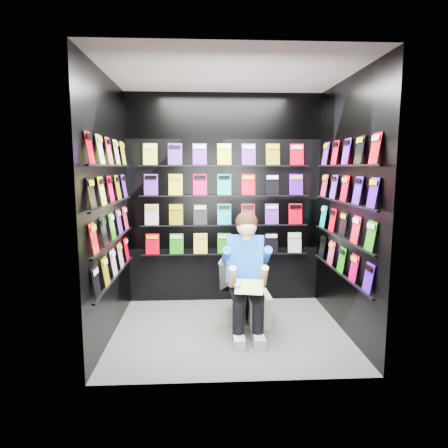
{
  "coord_description": "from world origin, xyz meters",
  "views": [
    {
      "loc": [
        -0.27,
        -3.98,
        1.71
      ],
      "look_at": [
        -0.05,
        0.15,
        1.11
      ],
      "focal_mm": 32.0,
      "sensor_mm": 36.0,
      "label": 1
    }
  ],
  "objects": [
    {
      "name": "reader",
      "position": [
        0.17,
        0.01,
        0.76
      ],
      "size": [
        0.64,
        0.82,
        1.35
      ],
      "primitive_type": null,
      "rotation": [
        0.0,
        0.0,
        -0.21
      ],
      "color": "blue",
      "rests_on": "toilet"
    },
    {
      "name": "comics_right",
      "position": [
        1.17,
        0.0,
        1.31
      ],
      "size": [
        0.06,
        1.7,
        1.37
      ],
      "primitive_type": null,
      "color": "red",
      "rests_on": "wall_right"
    },
    {
      "name": "comics_back",
      "position": [
        0.0,
        0.97,
        1.31
      ],
      "size": [
        2.1,
        0.06,
        1.37
      ],
      "primitive_type": null,
      "color": "red",
      "rests_on": "wall_back"
    },
    {
      "name": "toilet",
      "position": [
        0.17,
        0.39,
        0.37
      ],
      "size": [
        0.56,
        0.82,
        0.73
      ],
      "primitive_type": "imported",
      "rotation": [
        0.0,
        0.0,
        2.94
      ],
      "color": "white",
      "rests_on": "floor"
    },
    {
      "name": "longbox",
      "position": [
        0.33,
        0.21,
        0.15
      ],
      "size": [
        0.23,
        0.41,
        0.3
      ],
      "primitive_type": "cube",
      "rotation": [
        0.0,
        0.0,
        0.03
      ],
      "color": "silver",
      "rests_on": "floor"
    },
    {
      "name": "floor",
      "position": [
        0.0,
        0.0,
        0.0
      ],
      "size": [
        2.4,
        2.4,
        0.0
      ],
      "primitive_type": "plane",
      "color": "slate",
      "rests_on": "ground"
    },
    {
      "name": "wall_right",
      "position": [
        1.2,
        0.0,
        1.3
      ],
      "size": [
        0.04,
        2.0,
        2.6
      ],
      "primitive_type": "cube",
      "color": "black",
      "rests_on": "floor"
    },
    {
      "name": "comics_left",
      "position": [
        -1.17,
        0.0,
        1.31
      ],
      "size": [
        0.06,
        1.7,
        1.37
      ],
      "primitive_type": null,
      "color": "red",
      "rests_on": "wall_left"
    },
    {
      "name": "wall_back",
      "position": [
        0.0,
        1.0,
        1.3
      ],
      "size": [
        2.4,
        0.04,
        2.6
      ],
      "primitive_type": "cube",
      "color": "black",
      "rests_on": "floor"
    },
    {
      "name": "held_comic",
      "position": [
        0.17,
        -0.34,
        0.58
      ],
      "size": [
        0.29,
        0.2,
        0.11
      ],
      "primitive_type": "cube",
      "rotation": [
        -0.96,
        0.0,
        -0.21
      ],
      "color": "green",
      "rests_on": "reader"
    },
    {
      "name": "wall_front",
      "position": [
        0.0,
        -1.0,
        1.3
      ],
      "size": [
        2.4,
        0.04,
        2.6
      ],
      "primitive_type": "cube",
      "color": "black",
      "rests_on": "floor"
    },
    {
      "name": "ceiling",
      "position": [
        0.0,
        0.0,
        2.6
      ],
      "size": [
        2.4,
        2.4,
        0.0
      ],
      "primitive_type": "plane",
      "color": "white",
      "rests_on": "floor"
    },
    {
      "name": "longbox_lid",
      "position": [
        0.33,
        0.21,
        0.32
      ],
      "size": [
        0.25,
        0.43,
        0.03
      ],
      "primitive_type": "cube",
      "rotation": [
        0.0,
        0.0,
        0.03
      ],
      "color": "silver",
      "rests_on": "longbox"
    },
    {
      "name": "wall_left",
      "position": [
        -1.2,
        0.0,
        1.3
      ],
      "size": [
        0.04,
        2.0,
        2.6
      ],
      "primitive_type": "cube",
      "color": "black",
      "rests_on": "floor"
    }
  ]
}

